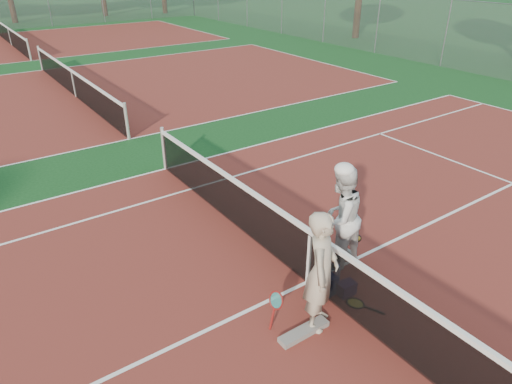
% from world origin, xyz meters
% --- Properties ---
extents(ground, '(130.00, 130.00, 0.00)m').
position_xyz_m(ground, '(0.00, 0.00, 0.00)').
color(ground, '#103D17').
rests_on(ground, ground).
extents(court_main, '(23.77, 10.97, 0.01)m').
position_xyz_m(court_main, '(0.00, 0.00, 0.00)').
color(court_main, maroon).
rests_on(court_main, ground).
extents(court_far_a, '(23.77, 10.97, 0.01)m').
position_xyz_m(court_far_a, '(0.00, 13.50, 0.00)').
color(court_far_a, maroon).
rests_on(court_far_a, ground).
extents(court_far_b, '(23.77, 10.97, 0.01)m').
position_xyz_m(court_far_b, '(0.00, 27.00, 0.00)').
color(court_far_b, maroon).
rests_on(court_far_b, ground).
extents(net_main, '(0.10, 10.98, 1.02)m').
position_xyz_m(net_main, '(0.00, 0.00, 0.51)').
color(net_main, black).
rests_on(net_main, ground).
extents(net_far_a, '(0.10, 10.98, 1.02)m').
position_xyz_m(net_far_a, '(0.00, 13.50, 0.51)').
color(net_far_a, black).
rests_on(net_far_a, ground).
extents(net_far_b, '(0.10, 10.98, 1.02)m').
position_xyz_m(net_far_b, '(0.00, 27.00, 0.51)').
color(net_far_b, black).
rests_on(net_far_b, ground).
extents(fence_right, '(0.06, 54.50, 3.00)m').
position_xyz_m(fence_right, '(16.00, 6.75, 1.50)').
color(fence_right, slate).
rests_on(fence_right, ground).
extents(player_a, '(0.81, 0.77, 1.87)m').
position_xyz_m(player_a, '(-0.48, -0.79, 0.93)').
color(player_a, '#B5A58C').
rests_on(player_a, ground).
extents(player_b, '(0.98, 0.81, 1.85)m').
position_xyz_m(player_b, '(0.75, 0.13, 0.93)').
color(player_b, silver).
rests_on(player_b, ground).
extents(racket_red, '(0.25, 0.31, 0.59)m').
position_xyz_m(racket_red, '(-1.02, -0.47, 0.29)').
color(racket_red, maroon).
rests_on(racket_red, ground).
extents(racket_black_held, '(0.39, 0.39, 0.56)m').
position_xyz_m(racket_black_held, '(1.08, 0.04, 0.28)').
color(racket_black_held, black).
rests_on(racket_black_held, ground).
extents(racket_spare, '(0.49, 0.66, 0.03)m').
position_xyz_m(racket_spare, '(0.26, -0.83, 0.01)').
color(racket_spare, black).
rests_on(racket_spare, ground).
extents(sports_bag_navy, '(0.42, 0.29, 0.33)m').
position_xyz_m(sports_bag_navy, '(-0.00, -0.35, 0.17)').
color(sports_bag_navy, black).
rests_on(sports_bag_navy, ground).
extents(sports_bag_purple, '(0.29, 0.21, 0.23)m').
position_xyz_m(sports_bag_purple, '(0.31, -0.58, 0.11)').
color(sports_bag_purple, black).
rests_on(sports_bag_purple, ground).
extents(net_cover_canvas, '(0.81, 0.19, 0.09)m').
position_xyz_m(net_cover_canvas, '(-0.80, -0.85, 0.04)').
color(net_cover_canvas, slate).
rests_on(net_cover_canvas, ground).
extents(water_bottle, '(0.09, 0.09, 0.30)m').
position_xyz_m(water_bottle, '(0.42, -0.26, 0.15)').
color(water_bottle, '#AEC3DD').
rests_on(water_bottle, ground).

